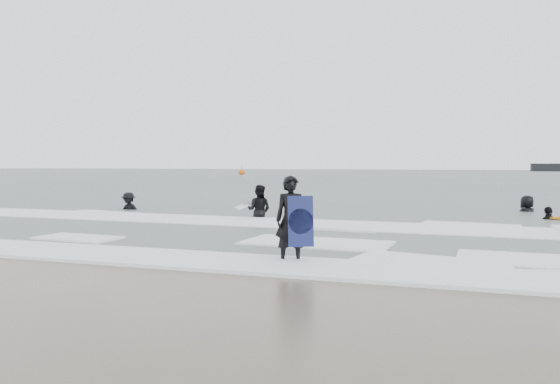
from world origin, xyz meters
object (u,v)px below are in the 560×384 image
(surfer_centre, at_px, (291,263))
(surfer_right_near, at_px, (549,221))
(surfer_wading, at_px, (259,220))
(buoy, at_px, (242,172))
(surfer_breaker, at_px, (129,211))
(surfer_right_far, at_px, (527,213))

(surfer_centre, bearing_deg, surfer_right_near, 38.04)
(surfer_wading, height_order, buoy, buoy)
(surfer_centre, relative_size, surfer_breaker, 1.07)
(surfer_wading, distance_m, buoy, 73.65)
(surfer_centre, height_order, surfer_right_near, surfer_centre)
(surfer_wading, height_order, surfer_right_near, surfer_wading)
(surfer_centre, relative_size, surfer_wading, 0.98)
(surfer_wading, relative_size, buoy, 1.06)
(surfer_breaker, xyz_separation_m, buoy, (-23.84, 65.71, 0.42))
(surfer_wading, relative_size, surfer_right_near, 1.07)
(surfer_centre, distance_m, surfer_right_far, 14.34)
(surfer_breaker, bearing_deg, surfer_right_far, 13.57)
(surfer_centre, bearing_deg, surfer_wading, 93.37)
(surfer_wading, height_order, surfer_breaker, surfer_wading)
(surfer_right_near, height_order, buoy, buoy)
(surfer_centre, height_order, surfer_breaker, surfer_centre)
(surfer_breaker, relative_size, surfer_right_far, 0.88)
(surfer_right_near, xyz_separation_m, surfer_right_far, (-0.43, 2.97, 0.00))
(surfer_wading, relative_size, surfer_breaker, 1.09)
(surfer_breaker, relative_size, buoy, 0.98)
(surfer_wading, bearing_deg, surfer_right_far, -148.81)
(surfer_right_far, bearing_deg, surfer_wading, -8.99)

